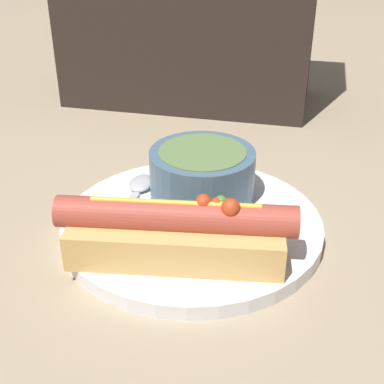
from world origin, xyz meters
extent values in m
plane|color=tan|center=(0.00, 0.00, 0.00)|extent=(4.00, 4.00, 0.00)
cylinder|color=white|center=(0.00, 0.00, 0.01)|extent=(0.25, 0.25, 0.01)
cube|color=#DBAD60|center=(0.00, -0.06, 0.03)|extent=(0.19, 0.08, 0.03)
cylinder|color=#B24738|center=(0.00, -0.06, 0.05)|extent=(0.20, 0.05, 0.03)
sphere|color=#C63F1E|center=(0.02, -0.05, 0.07)|extent=(0.01, 0.01, 0.01)
sphere|color=#C63F1E|center=(0.03, -0.05, 0.07)|extent=(0.01, 0.01, 0.01)
sphere|color=#C63F1E|center=(0.04, -0.06, 0.07)|extent=(0.02, 0.02, 0.02)
sphere|color=#518C2D|center=(0.04, -0.05, 0.07)|extent=(0.01, 0.01, 0.01)
cylinder|color=gold|center=(0.00, -0.06, 0.07)|extent=(0.14, 0.02, 0.01)
cylinder|color=slate|center=(0.00, 0.05, 0.04)|extent=(0.11, 0.11, 0.05)
cylinder|color=#66844C|center=(0.00, 0.05, 0.06)|extent=(0.09, 0.09, 0.01)
cube|color=#B7B7BC|center=(-0.07, -0.03, 0.02)|extent=(0.01, 0.12, 0.00)
ellipsoid|color=#B7B7BC|center=(-0.07, 0.05, 0.02)|extent=(0.02, 0.04, 0.01)
camera|label=1|loc=(0.10, -0.42, 0.29)|focal=50.00mm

